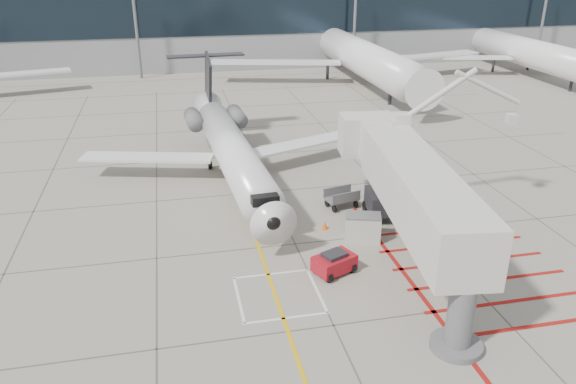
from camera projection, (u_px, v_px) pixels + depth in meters
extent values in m
plane|color=gray|center=(312.00, 280.00, 29.48)|extent=(260.00, 260.00, 0.00)
cone|color=#E05E0B|center=(272.00, 215.00, 36.10)|extent=(0.38, 0.38, 0.52)
cone|color=#EF4D0C|center=(325.00, 225.00, 34.75)|extent=(0.37, 0.37, 0.51)
cube|color=gray|center=(265.00, 10.00, 91.46)|extent=(180.00, 28.00, 14.00)
cube|color=black|center=(283.00, 12.00, 78.46)|extent=(180.00, 0.10, 6.00)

